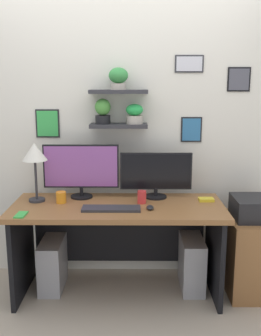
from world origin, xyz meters
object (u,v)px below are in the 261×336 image
object	(u,v)px
desk	(118,228)
cell_phone	(21,215)
keyboard	(111,209)
computer_tower_left	(53,264)
printer	(257,208)
computer_tower_right	(192,263)
coffee_mug	(61,197)
computer_mouse	(150,208)
desk_lamp	(35,155)
pen_cup	(142,197)
drawer_cabinet	(254,255)
monitor_right	(156,174)
monitor_left	(81,169)
scissors_tray	(206,200)

from	to	relation	value
desk	cell_phone	bearing A→B (deg)	-156.08
keyboard	computer_tower_left	distance (m)	0.78
printer	computer_tower_right	world-z (taller)	printer
desk	coffee_mug	distance (m)	0.52
cell_phone	desk	bearing A→B (deg)	25.78
keyboard	computer_mouse	world-z (taller)	computer_mouse
cell_phone	coffee_mug	xyz separation A→B (m)	(0.24, 0.31, 0.04)
desk_lamp	pen_cup	distance (m)	0.91
desk_lamp	drawer_cabinet	bearing A→B (deg)	-2.08
computer_mouse	coffee_mug	xyz separation A→B (m)	(-0.70, 0.16, 0.03)
monitor_right	printer	xyz separation A→B (m)	(0.80, -0.18, -0.24)
cell_phone	coffee_mug	bearing A→B (deg)	54.28
monitor_left	drawer_cabinet	world-z (taller)	monitor_left
desk	monitor_left	xyz separation A→B (m)	(-0.31, 0.16, 0.45)
desk_lamp	coffee_mug	bearing A→B (deg)	-11.96
monitor_left	keyboard	xyz separation A→B (m)	(0.27, -0.33, -0.23)
keyboard	computer_mouse	size ratio (longest dim) A/B	4.89
keyboard	scissors_tray	bearing A→B (deg)	17.14
monitor_left	pen_cup	bearing A→B (deg)	-18.30
monitor_left	printer	distance (m)	1.45
monitor_left	printer	world-z (taller)	monitor_left
monitor_right	coffee_mug	world-z (taller)	monitor_right
computer_mouse	cell_phone	distance (m)	0.95
keyboard	cell_phone	xyz separation A→B (m)	(-0.65, -0.13, -0.01)
monitor_right	drawer_cabinet	size ratio (longest dim) A/B	0.93
keyboard	computer_mouse	xyz separation A→B (m)	(0.29, 0.01, 0.01)
coffee_mug	monitor_right	bearing A→B (deg)	11.83
computer_mouse	drawer_cabinet	size ratio (longest dim) A/B	0.14
desk	monitor_right	distance (m)	0.54
monitor_right	keyboard	bearing A→B (deg)	-136.46
monitor_right	computer_tower_left	distance (m)	1.14
keyboard	monitor_left	bearing A→B (deg)	128.35
pen_cup	computer_tower_right	size ratio (longest dim) A/B	0.23
desk_lamp	printer	world-z (taller)	desk_lamp
monitor_left	desk_lamp	distance (m)	0.39
monitor_right	cell_phone	distance (m)	1.12
computer_mouse	coffee_mug	bearing A→B (deg)	166.88
monitor_right	scissors_tray	distance (m)	0.46
monitor_left	desk_lamp	size ratio (longest dim) A/B	1.31
coffee_mug	computer_tower_left	distance (m)	0.60
monitor_right	desk	bearing A→B (deg)	-152.32
desk_lamp	keyboard	bearing A→B (deg)	-19.67
computer_tower_left	computer_tower_right	distance (m)	1.16
printer	coffee_mug	bearing A→B (deg)	179.24
keyboard	coffee_mug	distance (m)	0.45
monitor_left	scissors_tray	xyz separation A→B (m)	(1.02, -0.10, -0.23)
computer_mouse	computer_tower_left	xyz separation A→B (m)	(-0.80, 0.19, -0.56)
coffee_mug	monitor_left	bearing A→B (deg)	48.11
keyboard	cell_phone	bearing A→B (deg)	-168.39
computer_tower_left	desk_lamp	bearing A→B (deg)	172.47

